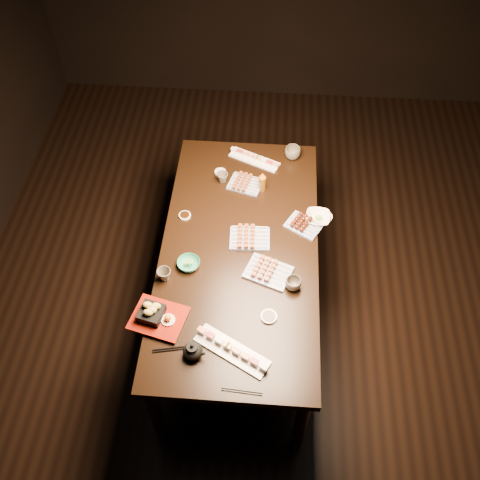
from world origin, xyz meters
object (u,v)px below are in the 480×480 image
at_px(sushi_platter_far, 255,158).
at_px(condiment_bottle, 262,181).
at_px(edamame_bowl_cream, 318,218).
at_px(teacup_mid_right, 293,284).
at_px(dining_table, 239,285).
at_px(yakitori_plate_center, 250,236).
at_px(teacup_far_left, 222,177).
at_px(tempura_tray, 158,315).
at_px(edamame_bowl_green, 189,264).
at_px(teapot, 193,350).
at_px(teacup_far_right, 293,153).
at_px(yakitori_plate_right, 268,270).
at_px(yakitori_plate_left, 245,182).
at_px(sushi_platter_near, 232,349).
at_px(teacup_near_left, 164,275).

bearing_deg(sushi_platter_far, condiment_bottle, 127.57).
relative_size(edamame_bowl_cream, teacup_mid_right, 1.66).
height_order(dining_table, yakitori_plate_center, yakitori_plate_center).
height_order(dining_table, teacup_far_left, teacup_far_left).
height_order(dining_table, tempura_tray, tempura_tray).
relative_size(edamame_bowl_green, teacup_mid_right, 1.46).
bearing_deg(teapot, condiment_bottle, 93.09).
xyz_separation_m(edamame_bowl_green, teapot, (0.09, -0.53, 0.03)).
distance_m(dining_table, teacup_far_right, 0.93).
bearing_deg(teacup_mid_right, yakitori_plate_right, 148.40).
bearing_deg(edamame_bowl_green, dining_table, 26.92).
relative_size(sushi_platter_far, teapot, 2.91).
bearing_deg(tempura_tray, yakitori_plate_left, 82.92).
relative_size(edamame_bowl_green, teacup_far_left, 1.79).
xyz_separation_m(edamame_bowl_green, teacup_far_left, (0.13, 0.67, 0.01)).
bearing_deg(sushi_platter_near, teacup_near_left, 163.11).
distance_m(edamame_bowl_cream, teacup_mid_right, 0.51).
bearing_deg(sushi_platter_near, edamame_bowl_green, 148.00).
bearing_deg(sushi_platter_near, teacup_mid_right, 82.18).
xyz_separation_m(dining_table, tempura_tray, (-0.38, -0.49, 0.43)).
distance_m(sushi_platter_near, yakitori_plate_right, 0.51).
height_order(sushi_platter_near, yakitori_plate_center, yakitori_plate_center).
bearing_deg(teacup_near_left, condiment_bottle, 54.85).
xyz_separation_m(tempura_tray, condiment_bottle, (0.49, 0.97, 0.02)).
height_order(sushi_platter_near, teacup_far_right, teacup_far_right).
distance_m(sushi_platter_far, teacup_far_right, 0.25).
bearing_deg(tempura_tray, teacup_mid_right, 33.87).
distance_m(yakitori_plate_center, teacup_near_left, 0.54).
bearing_deg(dining_table, teacup_mid_right, -20.19).
bearing_deg(sushi_platter_far, teacup_near_left, 89.79).
height_order(sushi_platter_near, sushi_platter_far, sushi_platter_near).
relative_size(edamame_bowl_green, condiment_bottle, 0.90).
bearing_deg(sushi_platter_near, yakitori_plate_left, 119.16).
xyz_separation_m(sushi_platter_far, teapot, (-0.23, -1.41, 0.03)).
relative_size(teacup_mid_right, teacup_far_left, 1.23).
height_order(sushi_platter_near, teacup_far_left, teacup_far_left).
bearing_deg(yakitori_plate_center, edamame_bowl_green, -149.43).
height_order(yakitori_plate_right, teacup_far_right, teacup_far_right).
xyz_separation_m(teacup_far_right, condiment_bottle, (-0.19, -0.30, 0.03)).
bearing_deg(tempura_tray, teacup_far_left, 90.90).
xyz_separation_m(sushi_platter_far, edamame_bowl_green, (-0.32, -0.88, -0.00)).
relative_size(teacup_far_right, condiment_bottle, 0.73).
distance_m(yakitori_plate_center, teacup_mid_right, 0.40).
height_order(sushi_platter_near, teacup_near_left, teacup_near_left).
relative_size(yakitori_plate_center, condiment_bottle, 1.63).
bearing_deg(teacup_far_left, dining_table, -74.60).
distance_m(yakitori_plate_center, edamame_bowl_green, 0.39).
xyz_separation_m(teacup_mid_right, teacup_far_right, (-0.02, 1.02, 0.01)).
distance_m(yakitori_plate_right, teacup_far_right, 0.94).
bearing_deg(condiment_bottle, teacup_near_left, -125.15).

